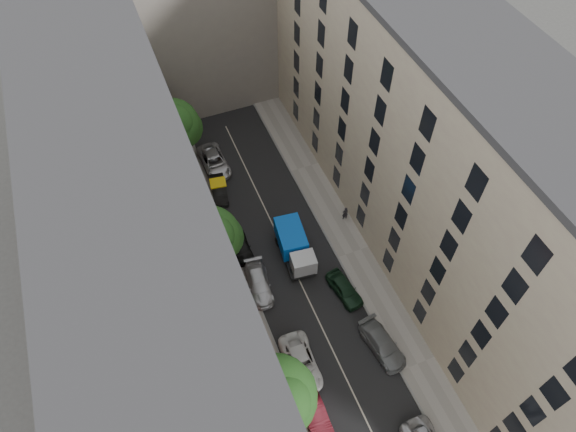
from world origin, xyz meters
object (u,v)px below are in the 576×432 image
tarp_truck (294,245)px  pedestrian (345,213)px  car_left_2 (301,363)px  car_left_3 (259,284)px  lamp_post (272,376)px  car_right_1 (383,344)px  tree_near (277,399)px  car_left_1 (313,411)px  car_left_4 (241,246)px  car_right_2 (344,289)px  car_left_5 (219,190)px  tree_far (174,127)px  car_left_6 (214,161)px  tree_mid (211,239)px

tarp_truck → pedestrian: bearing=24.4°
car_left_2 → car_left_3: size_ratio=1.08×
tarp_truck → lamp_post: size_ratio=0.99×
car_right_1 → tree_near: bearing=-172.7°
car_left_1 → car_left_4: bearing=90.4°
car_left_1 → car_right_2: size_ratio=1.13×
car_right_1 → car_right_2: bearing=88.7°
car_left_4 → car_left_5: 6.94m
car_left_4 → tree_far: size_ratio=0.48×
car_left_4 → pedestrian: bearing=-1.0°
car_right_1 → pedestrian: 12.76m
car_left_3 → lamp_post: size_ratio=0.80×
tree_near → tree_far: size_ratio=1.10×
tree_near → car_right_2: bearing=41.8°
tarp_truck → tree_near: bearing=-109.9°
tarp_truck → tree_near: tree_near is taller
car_left_5 → pedestrian: (9.84, -7.29, 0.28)m
car_left_2 → car_right_1: car_left_2 is taller
car_left_4 → pedestrian: 10.01m
car_left_3 → car_left_6: bearing=94.9°
car_left_3 → car_right_1: 11.10m
lamp_post → pedestrian: lamp_post is taller
car_left_6 → car_right_2: 18.82m
car_left_1 → car_left_5: bearing=89.7°
car_left_6 → lamp_post: (-2.69, -23.63, 3.01)m
car_left_4 → car_left_6: 10.64m
tarp_truck → car_left_3: 4.55m
car_left_2 → pedestrian: 14.69m
lamp_post → car_right_2: bearing=33.9°
car_left_4 → pedestrian: size_ratio=2.56×
car_left_2 → car_right_2: bearing=41.4°
tree_far → lamp_post: (0.28, -24.41, -1.91)m
car_left_1 → car_left_4: size_ratio=1.12×
car_left_5 → tree_near: tree_near is taller
car_right_2 → tree_far: size_ratio=0.47×
car_left_4 → tree_mid: tree_mid is taller
car_left_4 → lamp_post: 13.50m
car_left_1 → car_right_2: (6.36, 8.09, -0.06)m
tarp_truck → tree_mid: tree_mid is taller
car_left_6 → car_right_1: bearing=-77.0°
tree_mid → tree_near: bearing=-88.6°
car_left_1 → tree_mid: (-2.95, 13.01, 5.52)m
car_left_1 → car_left_2: (0.56, 3.60, -0.04)m
tarp_truck → car_left_6: (-3.40, 12.80, -0.67)m
car_right_2 → tree_mid: tree_mid is taller
car_right_2 → lamp_post: size_ratio=0.69×
tarp_truck → tree_far: 15.60m
tree_mid → car_left_2: bearing=-69.6°
car_left_6 → tree_near: 26.71m
car_left_5 → tree_far: bearing=126.3°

